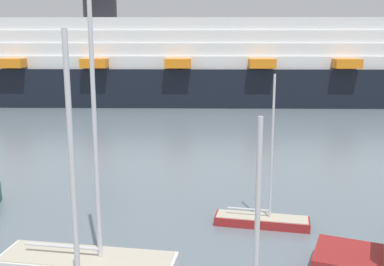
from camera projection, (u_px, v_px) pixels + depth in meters
The scene contains 3 objects.
sailboat_3 at pixel (87, 259), 17.23m from camera, with size 6.83×2.69×13.08m.
sailboat_6 at pixel (262, 219), 21.61m from camera, with size 4.53×1.81×7.12m.
cruise_ship at pixel (217, 65), 61.22m from camera, with size 86.46×14.89×15.26m.
Camera 1 is at (1.08, -8.51, 8.77)m, focal length 43.05 mm.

